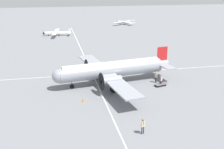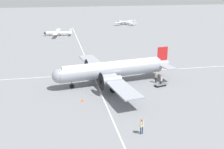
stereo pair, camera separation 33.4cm
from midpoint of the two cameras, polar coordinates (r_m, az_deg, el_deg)
name	(u,v)px [view 2 (the right image)]	position (r m, az deg, el deg)	size (l,w,h in m)	color
ground_plane	(112,83)	(45.70, 0.21, -1.79)	(300.00, 300.00, 0.00)	slate
apron_line_eastwest	(97,84)	(45.30, -2.82, -1.99)	(120.00, 0.16, 0.01)	silver
apron_line_northsouth	(106,73)	(50.65, -1.00, 0.25)	(0.16, 120.00, 0.01)	silver
airliner_main	(110,70)	(44.82, -0.21, 1.01)	(23.08, 19.70, 5.32)	#9399A3
crew_foreground	(142,125)	(30.78, 6.37, -10.11)	(0.36, 0.57, 1.82)	navy
passenger_boarding	(156,76)	(46.18, 9.16, -0.30)	(0.63, 0.30, 1.88)	#2D2D33
ramp_agent	(161,79)	(45.11, 10.23, -0.99)	(0.48, 0.37, 1.67)	navy
suitcase_near_door	(161,84)	(45.50, 10.08, -1.86)	(0.38, 0.19, 0.51)	maroon
baggage_cart	(160,84)	(45.06, 10.03, -2.01)	(1.46, 2.07, 0.56)	#56565B
light_aircraft_distant	(126,22)	(110.01, 2.91, 10.53)	(8.10, 9.99, 2.12)	white
light_aircraft_taxiing	(58,33)	(88.20, -10.89, 8.30)	(11.45, 8.57, 2.16)	white
traffic_cone	(82,100)	(39.02, -5.77, -5.17)	(0.36, 0.36, 0.47)	orange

